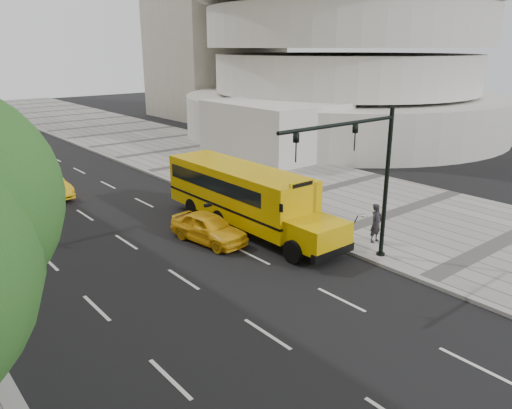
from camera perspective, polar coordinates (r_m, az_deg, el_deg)
ground at (r=24.30m, az=-12.49°, el=-3.66°), size 140.00×140.00×0.00m
sidewalk_museum at (r=31.19m, az=7.39°, el=1.55°), size 12.00×140.00×0.15m
curb_museum at (r=27.30m, az=-1.29°, el=-0.67°), size 0.30×140.00×0.15m
school_bus at (r=24.63m, az=-1.60°, el=1.40°), size 2.96×11.56×3.19m
taxi_near at (r=23.05m, az=-5.45°, el=-2.65°), size 2.21×4.23×1.37m
taxi_far at (r=32.34m, az=-22.86°, el=2.10°), size 1.90×4.65×1.50m
pedestrian at (r=23.12m, az=13.56°, el=-2.07°), size 0.67×0.45×1.80m
traffic_signal at (r=19.76m, az=12.41°, el=3.87°), size 6.18×0.36×6.40m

